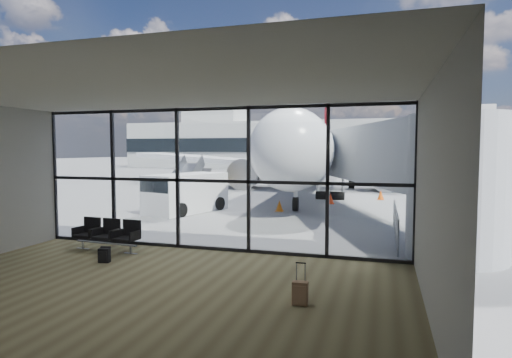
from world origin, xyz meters
The scene contains 22 objects.
ground centered at (0.00, 40.00, 0.00)m, with size 220.00×220.00×0.00m, color slate.
lounge_shell centered at (0.00, -4.80, 2.65)m, with size 12.02×8.01×4.51m.
glass_curtain_wall centered at (0.00, 0.00, 2.25)m, with size 12.10×0.12×4.50m.
jet_bridge centered at (4.90, 7.07, 2.76)m, with size 8.00×16.50×4.33m.
apron_railing centered at (5.60, 3.50, 0.72)m, with size 0.06×5.46×1.11m.
far_terminal centered at (-0.59, 61.97, 4.21)m, with size 80.00×12.20×11.00m.
tree_0 centered at (-45.00, 72.00, 4.63)m, with size 4.95×4.95×7.12m.
tree_1 centered at (-39.00, 72.00, 5.25)m, with size 5.61×5.61×8.07m.
tree_2 centered at (-33.00, 72.00, 5.88)m, with size 6.27×6.27×9.03m.
tree_3 centered at (-27.00, 72.00, 4.63)m, with size 4.95×4.95×7.12m.
tree_4 centered at (-21.00, 72.00, 5.25)m, with size 5.61×5.61×8.07m.
tree_5 centered at (-15.00, 72.00, 5.88)m, with size 6.27×6.27×9.03m.
seating_row centered at (-3.13, -0.99, 0.55)m, with size 2.26×0.77×1.00m.
backpack centered at (-2.33, -2.31, 0.22)m, with size 0.33×0.32×0.45m.
suitcase centered at (3.56, -3.98, 0.26)m, with size 0.33×0.25×0.87m.
airliner centered at (-0.42, 24.46, 3.11)m, with size 34.19×39.68×10.22m.
service_van centered at (-4.54, 7.30, 1.00)m, with size 3.14×4.86×1.95m.
belt_loader centered at (-8.55, 18.23, 0.56)m, with size 2.02×3.79×1.66m.
mobile_stairs centered at (-7.58, 13.41, 0.54)m, with size 1.75×3.21×2.24m.
traffic_cone_a centered at (2.18, 12.83, 0.29)m, with size 0.43×0.43×0.62m.
traffic_cone_b centered at (0.01, 9.00, 0.28)m, with size 0.41×0.41×0.58m.
traffic_cone_c centered at (5.00, 15.89, 0.29)m, with size 0.43×0.43×0.61m.
Camera 1 is at (5.15, -12.40, 3.17)m, focal length 30.00 mm.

